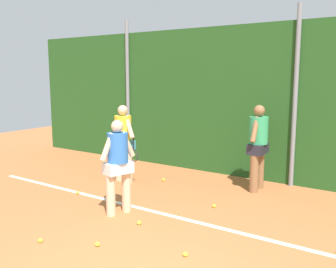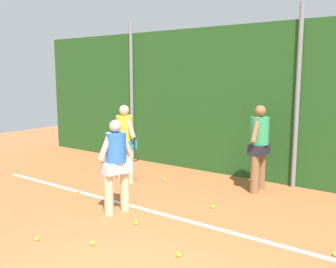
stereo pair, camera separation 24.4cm
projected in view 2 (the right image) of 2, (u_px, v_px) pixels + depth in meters
name	position (u px, v px, depth m)	size (l,w,h in m)	color
ground_plane	(203.00, 254.00, 5.15)	(24.75, 24.75, 0.00)	#B76638
hedge_fence_backdrop	(300.00, 105.00, 8.09)	(16.09, 0.25, 3.56)	#23511E
fence_post_left	(132.00, 92.00, 10.61)	(0.10, 0.10, 3.89)	gray
fence_post_center	(297.00, 98.00, 7.92)	(0.10, 0.10, 3.89)	gray
court_baseline_paint	(231.00, 232.00, 5.83)	(11.76, 0.10, 0.01)	white
player_foreground_near	(116.00, 161.00, 6.54)	(0.41, 0.67, 1.66)	beige
player_midcourt	(125.00, 139.00, 8.51)	(0.81, 0.39, 1.75)	beige
player_backcourt_far	(259.00, 144.00, 7.77)	(0.39, 0.76, 1.81)	#8C603D
tennis_ball_1	(179.00, 254.00, 5.05)	(0.07, 0.07, 0.07)	#CCDB33
tennis_ball_2	(213.00, 206.00, 6.90)	(0.07, 0.07, 0.07)	#CCDB33
tennis_ball_3	(165.00, 180.00, 8.66)	(0.07, 0.07, 0.07)	#CCDB33
tennis_ball_4	(92.00, 243.00, 5.40)	(0.07, 0.07, 0.07)	#CCDB33
tennis_ball_5	(37.00, 239.00, 5.54)	(0.07, 0.07, 0.07)	#CCDB33
tennis_ball_7	(335.00, 254.00, 5.07)	(0.07, 0.07, 0.07)	#CCDB33
tennis_ball_8	(78.00, 192.00, 7.77)	(0.07, 0.07, 0.07)	#CCDB33
tennis_ball_10	(136.00, 222.00, 6.15)	(0.07, 0.07, 0.07)	#CCDB33
tennis_ball_11	(113.00, 191.00, 7.85)	(0.07, 0.07, 0.07)	#CCDB33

